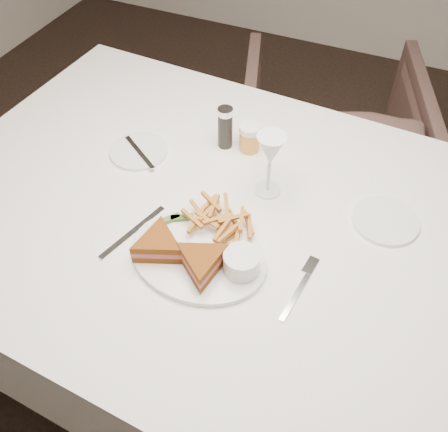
% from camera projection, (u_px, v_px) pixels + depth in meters
% --- Properties ---
extents(table, '(1.65, 1.15, 0.75)m').
position_uv_depth(table, '(231.00, 300.00, 1.50)').
color(table, white).
rests_on(table, ground).
extents(chair_far, '(0.86, 0.83, 0.71)m').
position_uv_depth(chair_far, '(327.00, 137.00, 2.05)').
color(chair_far, '#48322C').
rests_on(chair_far, ground).
extents(table_setting, '(0.84, 0.61, 0.18)m').
position_uv_depth(table_setting, '(219.00, 218.00, 1.16)').
color(table_setting, white).
rests_on(table_setting, table).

